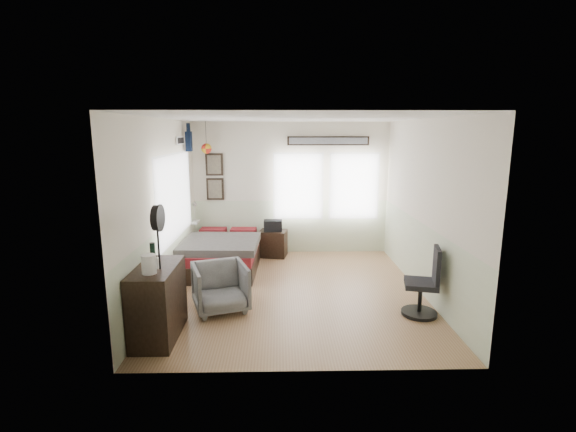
# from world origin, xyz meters

# --- Properties ---
(ground_plane) EXTENTS (4.00, 4.50, 0.01)m
(ground_plane) POSITION_xyz_m (0.00, 0.00, -0.01)
(ground_plane) COLOR #966743
(room_shell) EXTENTS (4.02, 4.52, 2.71)m
(room_shell) POSITION_xyz_m (-0.08, 0.19, 1.61)
(room_shell) COLOR silver
(room_shell) RESTS_ON ground_plane
(wall_decor) EXTENTS (3.55, 1.32, 1.44)m
(wall_decor) POSITION_xyz_m (-1.10, 1.96, 2.10)
(wall_decor) COLOR black
(wall_decor) RESTS_ON room_shell
(bed) EXTENTS (1.41, 1.90, 0.59)m
(bed) POSITION_xyz_m (-1.30, 1.17, 0.29)
(bed) COLOR black
(bed) RESTS_ON ground_plane
(dresser) EXTENTS (0.48, 1.00, 0.90)m
(dresser) POSITION_xyz_m (-1.74, -1.43, 0.45)
(dresser) COLOR black
(dresser) RESTS_ON ground_plane
(armchair) EXTENTS (0.92, 0.94, 0.68)m
(armchair) POSITION_xyz_m (-1.08, -0.66, 0.34)
(armchair) COLOR gray
(armchair) RESTS_ON ground_plane
(nightstand) EXTENTS (0.60, 0.52, 0.53)m
(nightstand) POSITION_xyz_m (-0.37, 1.95, 0.27)
(nightstand) COLOR black
(nightstand) RESTS_ON ground_plane
(task_chair) EXTENTS (0.52, 0.52, 0.98)m
(task_chair) POSITION_xyz_m (1.75, -0.90, 0.40)
(task_chair) COLOR black
(task_chair) RESTS_ON ground_plane
(kettle) EXTENTS (0.19, 0.17, 0.22)m
(kettle) POSITION_xyz_m (-1.74, -1.66, 1.01)
(kettle) COLOR silver
(kettle) RESTS_ON dresser
(bottle) EXTENTS (0.06, 0.06, 0.25)m
(bottle) POSITION_xyz_m (-1.82, -1.25, 1.03)
(bottle) COLOR black
(bottle) RESTS_ON dresser
(stand_fan) EXTENTS (0.09, 0.32, 0.78)m
(stand_fan) POSITION_xyz_m (-1.66, -1.50, 1.51)
(stand_fan) COLOR black
(stand_fan) RESTS_ON dresser
(black_bag) EXTENTS (0.37, 0.24, 0.22)m
(black_bag) POSITION_xyz_m (-0.37, 1.95, 0.64)
(black_bag) COLOR black
(black_bag) RESTS_ON nightstand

